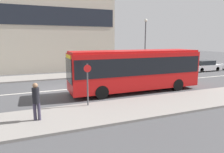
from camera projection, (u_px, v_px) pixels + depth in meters
ground_plane at (58, 90)px, 16.15m from camera, size 120.00×120.00×0.00m
sidewalk_near at (73, 116)px, 10.41m from camera, size 44.00×3.50×0.13m
sidewalk_far at (51, 77)px, 21.86m from camera, size 44.00×3.50×0.13m
lane_centerline at (58, 90)px, 16.15m from camera, size 41.80×0.16×0.01m
city_bus at (135, 68)px, 15.59m from camera, size 10.35×2.61×3.21m
parked_car_0 at (174, 68)px, 24.29m from camera, size 3.90×1.83×1.39m
parked_car_1 at (205, 66)px, 26.22m from camera, size 4.34×1.72×1.41m
pedestrian_near_stop at (36, 99)px, 9.58m from camera, size 0.34×0.34×1.86m
bus_stop_sign at (88, 81)px, 11.74m from camera, size 0.44×0.12×2.51m
street_lamp at (145, 40)px, 24.10m from camera, size 0.36×0.36×6.36m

